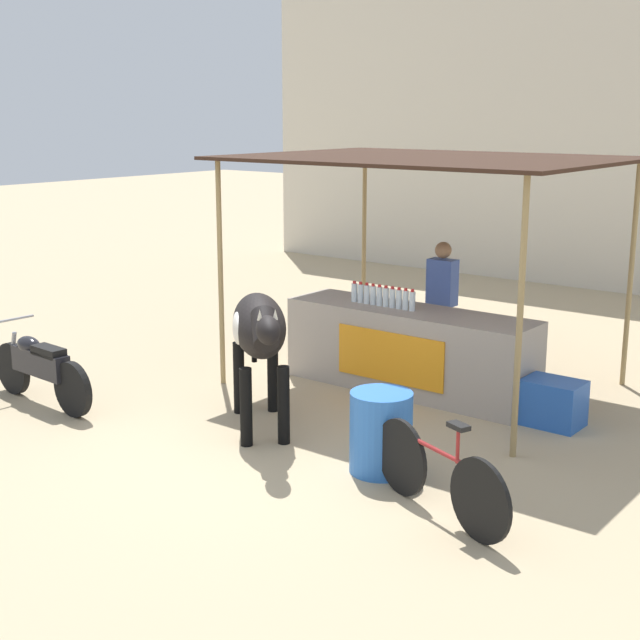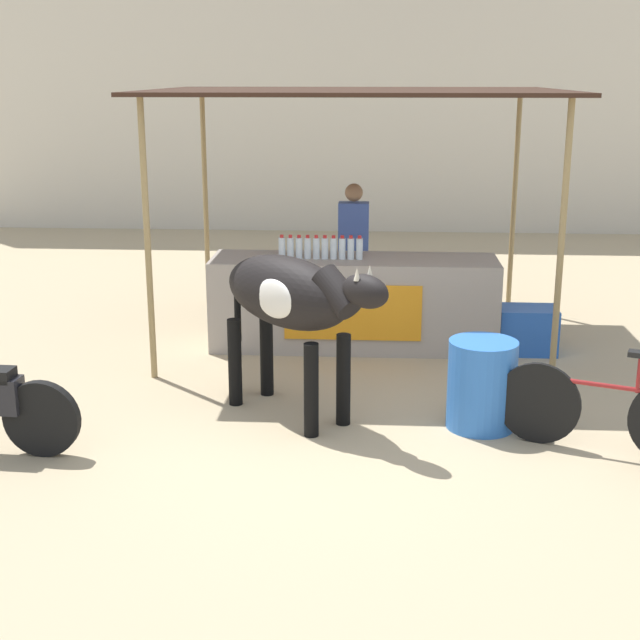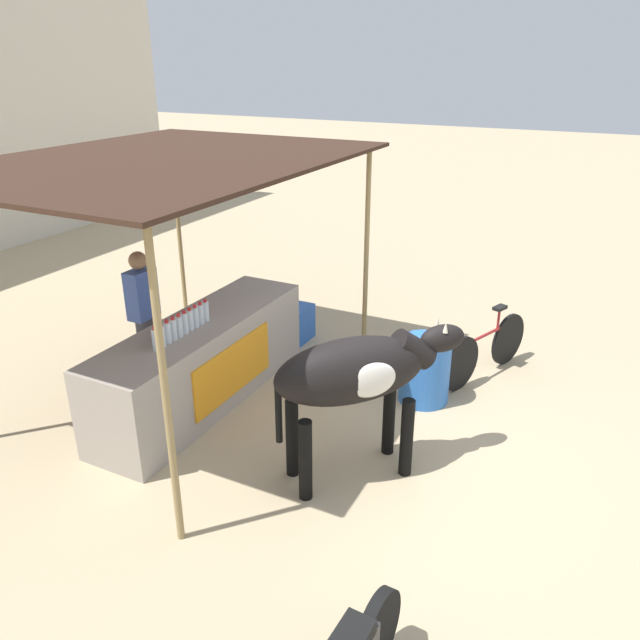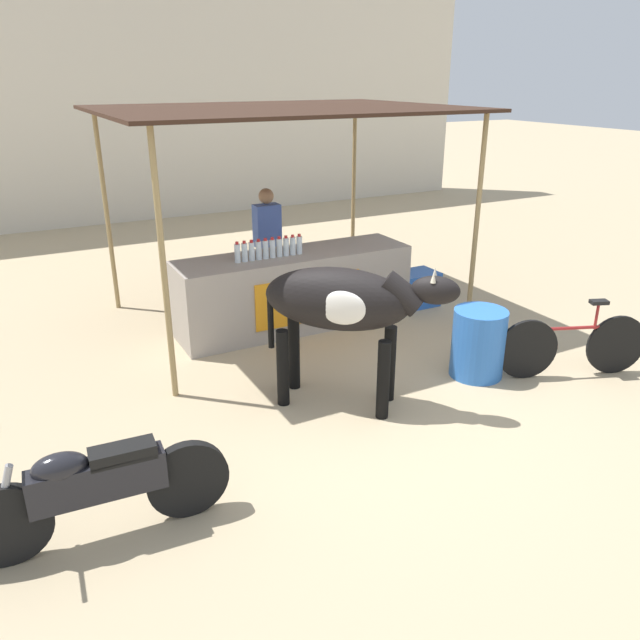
% 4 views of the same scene
% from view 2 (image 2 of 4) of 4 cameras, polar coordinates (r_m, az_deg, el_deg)
% --- Properties ---
extents(ground_plane, '(60.00, 60.00, 0.00)m').
position_cam_2_polar(ground_plane, '(7.52, 1.69, -6.63)').
color(ground_plane, tan).
extents(building_wall_far, '(16.00, 0.50, 5.84)m').
position_cam_2_polar(building_wall_far, '(16.56, 2.96, 15.85)').
color(building_wall_far, beige).
rests_on(building_wall_far, ground).
extents(stall_counter, '(3.00, 0.82, 0.96)m').
position_cam_2_polar(stall_counter, '(9.45, 2.17, 1.12)').
color(stall_counter, '#9E9389').
rests_on(stall_counter, ground).
extents(stall_awning, '(4.20, 3.20, 2.67)m').
position_cam_2_polar(stall_awning, '(9.46, 2.35, 13.89)').
color(stall_awning, '#382319').
rests_on(stall_awning, ground).
extents(water_bottle_row, '(0.88, 0.07, 0.25)m').
position_cam_2_polar(water_bottle_row, '(9.29, 0.04, 4.63)').
color(water_bottle_row, silver).
rests_on(water_bottle_row, stall_counter).
extents(vendor_behind_counter, '(0.34, 0.22, 1.65)m').
position_cam_2_polar(vendor_behind_counter, '(10.11, 2.14, 4.21)').
color(vendor_behind_counter, '#383842').
rests_on(vendor_behind_counter, ground).
extents(cooler_box, '(0.60, 0.44, 0.48)m').
position_cam_2_polar(cooler_box, '(9.56, 13.09, -0.62)').
color(cooler_box, blue).
rests_on(cooler_box, ground).
extents(water_barrel, '(0.56, 0.56, 0.74)m').
position_cam_2_polar(water_barrel, '(7.44, 10.30, -4.07)').
color(water_barrel, blue).
rests_on(water_barrel, ground).
extents(cow, '(1.58, 1.50, 1.44)m').
position_cam_2_polar(cow, '(7.36, -1.83, 1.36)').
color(cow, black).
rests_on(cow, ground).
extents(bicycle_leaning, '(1.56, 0.63, 0.85)m').
position_cam_2_polar(bicycle_leaning, '(7.16, 17.79, -5.55)').
color(bicycle_leaning, black).
rests_on(bicycle_leaning, ground).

